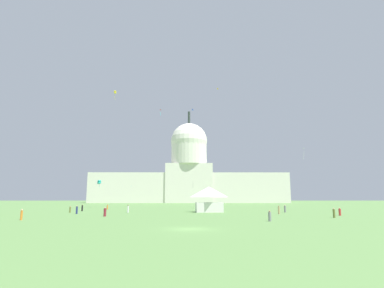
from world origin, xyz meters
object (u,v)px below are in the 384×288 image
(person_grey_front_center, at_px, (270,216))
(kite_white_mid, at_px, (303,150))
(capitol_building, at_px, (189,175))
(kite_blue_high, at_px, (193,110))
(person_red_back_left, at_px, (340,212))
(person_olive_front_right, at_px, (334,213))
(person_maroon_mid_left, at_px, (105,212))
(kite_gold_high, at_px, (218,89))
(event_tent, at_px, (209,199))
(person_tan_back_right, at_px, (279,210))
(person_orange_edge_east, at_px, (22,215))
(kite_black_low, at_px, (193,183))
(person_black_near_tent, at_px, (82,208))
(kite_turquoise_low, at_px, (99,182))
(person_navy_lawn_far_right, at_px, (77,210))
(person_white_deep_crowd, at_px, (128,209))
(kite_cyan_low, at_px, (131,186))
(kite_red_high, at_px, (162,111))
(person_orange_mid_center, at_px, (107,207))
(person_grey_aisle_center, at_px, (285,209))
(person_olive_edge_west, at_px, (70,210))

(person_grey_front_center, distance_m, kite_white_mid, 67.23)
(capitol_building, height_order, kite_blue_high, capitol_building)
(person_red_back_left, xyz_separation_m, person_olive_front_right, (-4.24, -6.81, 0.08))
(kite_white_mid, bearing_deg, person_maroon_mid_left, -22.34)
(person_olive_front_right, relative_size, kite_blue_high, 1.52)
(kite_gold_high, bearing_deg, event_tent, 96.89)
(kite_white_mid, bearing_deg, person_tan_back_right, -0.40)
(person_orange_edge_east, distance_m, kite_black_low, 144.95)
(person_tan_back_right, distance_m, kite_white_mid, 46.39)
(kite_blue_high, bearing_deg, person_black_near_tent, -134.05)
(capitol_building, bearing_deg, person_tan_back_right, -83.15)
(kite_turquoise_low, bearing_deg, person_grey_front_center, 80.82)
(person_red_back_left, height_order, person_maroon_mid_left, person_maroon_mid_left)
(person_orange_edge_east, bearing_deg, person_navy_lawn_far_right, 114.69)
(capitol_building, height_order, person_maroon_mid_left, capitol_building)
(person_white_deep_crowd, bearing_deg, person_red_back_left, -149.61)
(kite_turquoise_low, height_order, kite_cyan_low, kite_turquoise_low)
(kite_turquoise_low, bearing_deg, kite_blue_high, -162.26)
(event_tent, bearing_deg, kite_cyan_low, 108.91)
(event_tent, distance_m, person_maroon_mid_left, 27.02)
(person_navy_lawn_far_right, relative_size, kite_red_high, 0.78)
(person_orange_edge_east, relative_size, person_olive_front_right, 1.01)
(kite_cyan_low, bearing_deg, kite_black_low, 120.09)
(person_maroon_mid_left, bearing_deg, person_orange_mid_center, -178.49)
(person_navy_lawn_far_right, bearing_deg, kite_black_low, -145.57)
(person_olive_front_right, bearing_deg, person_grey_front_center, -91.76)
(person_orange_edge_east, xyz_separation_m, kite_red_high, (14.73, 70.61, 36.61))
(person_navy_lawn_far_right, bearing_deg, person_orange_edge_east, 41.39)
(person_tan_back_right, distance_m, kite_red_high, 70.56)
(person_black_near_tent, bearing_deg, person_orange_mid_center, 20.81)
(capitol_building, height_order, person_grey_aisle_center, capitol_building)
(person_orange_mid_center, relative_size, kite_white_mid, 0.40)
(person_grey_front_center, xyz_separation_m, person_olive_edge_west, (-39.31, 27.85, -0.03))
(person_grey_aisle_center, distance_m, kite_red_high, 66.96)
(person_maroon_mid_left, distance_m, kite_gold_high, 118.10)
(person_grey_front_center, bearing_deg, person_black_near_tent, 62.31)
(person_grey_front_center, bearing_deg, person_orange_mid_center, 51.74)
(kite_white_mid, height_order, kite_turquoise_low, kite_white_mid)
(person_navy_lawn_far_right, height_order, kite_red_high, kite_red_high)
(person_orange_edge_east, distance_m, kite_cyan_low, 117.62)
(person_red_back_left, distance_m, kite_black_low, 132.94)
(person_black_near_tent, bearing_deg, event_tent, -63.16)
(person_orange_edge_east, relative_size, kite_gold_high, 2.01)
(person_black_near_tent, relative_size, kite_cyan_low, 0.94)
(kite_red_high, bearing_deg, person_maroon_mid_left, 177.75)
(person_orange_mid_center, bearing_deg, kite_black_low, -44.69)
(person_orange_edge_east, distance_m, person_maroon_mid_left, 14.02)
(person_red_back_left, xyz_separation_m, person_white_deep_crowd, (-43.13, 12.76, 0.16))
(kite_blue_high, xyz_separation_m, kite_cyan_low, (-32.76, -5.10, -43.47))
(capitol_building, relative_size, person_black_near_tent, 84.46)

